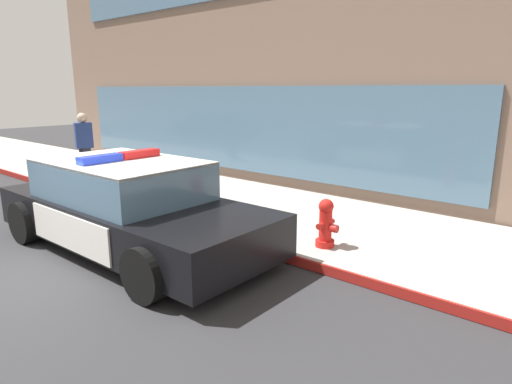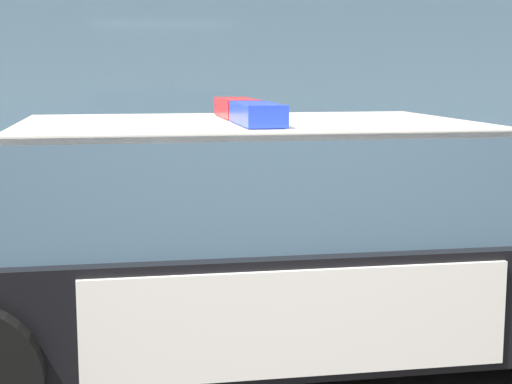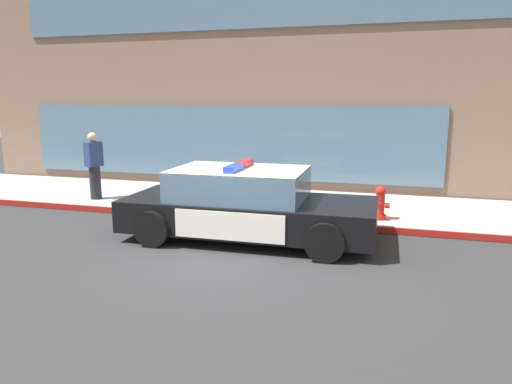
{
  "view_description": "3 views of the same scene",
  "coord_description": "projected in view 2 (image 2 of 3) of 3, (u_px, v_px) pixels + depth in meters",
  "views": [
    {
      "loc": [
        5.85,
        -2.34,
        2.44
      ],
      "look_at": [
        1.39,
        2.89,
        0.81
      ],
      "focal_mm": 30.76,
      "sensor_mm": 36.0,
      "label": 1
    },
    {
      "loc": [
        -0.65,
        -3.04,
        1.66
      ],
      "look_at": [
        0.34,
        2.95,
        0.72
      ],
      "focal_mm": 54.93,
      "sensor_mm": 36.0,
      "label": 2
    },
    {
      "loc": [
        2.81,
        -7.23,
        2.71
      ],
      "look_at": [
        0.09,
        2.21,
        0.76
      ],
      "focal_mm": 33.31,
      "sensor_mm": 36.0,
      "label": 3
    }
  ],
  "objects": [
    {
      "name": "sidewalk",
      "position": [
        200.0,
        241.0,
        7.36
      ],
      "size": [
        48.0,
        3.43,
        0.15
      ],
      "primitive_type": "cube",
      "color": "#B2ADA3",
      "rests_on": "ground"
    },
    {
      "name": "police_cruiser",
      "position": [
        269.0,
        241.0,
        4.54
      ],
      "size": [
        4.85,
        2.17,
        1.49
      ],
      "rotation": [
        0.0,
        0.0,
        0.01
      ],
      "color": "black",
      "rests_on": "ground"
    },
    {
      "name": "curb_red_paint",
      "position": [
        222.0,
        291.0,
        5.68
      ],
      "size": [
        28.8,
        0.04,
        0.14
      ],
      "primitive_type": "cube",
      "color": "maroon",
      "rests_on": "ground"
    }
  ]
}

